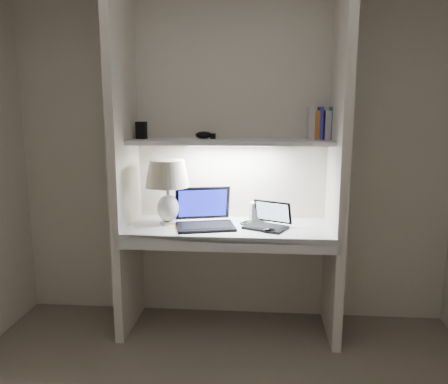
# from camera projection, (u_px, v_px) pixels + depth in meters

# --- Properties ---
(back_wall) EXTENTS (3.20, 0.01, 2.50)m
(back_wall) POSITION_uv_depth(u_px,v_px,m) (232.00, 154.00, 3.23)
(back_wall) COLOR beige
(back_wall) RESTS_ON floor
(alcove_panel_left) EXTENTS (0.06, 0.55, 2.50)m
(alcove_panel_left) POSITION_uv_depth(u_px,v_px,m) (124.00, 157.00, 3.02)
(alcove_panel_left) COLOR beige
(alcove_panel_left) RESTS_ON floor
(alcove_panel_right) EXTENTS (0.06, 0.55, 2.50)m
(alcove_panel_right) POSITION_uv_depth(u_px,v_px,m) (338.00, 159.00, 2.90)
(alcove_panel_right) COLOR beige
(alcove_panel_right) RESTS_ON floor
(desk) EXTENTS (1.40, 0.55, 0.04)m
(desk) POSITION_uv_depth(u_px,v_px,m) (229.00, 229.00, 3.05)
(desk) COLOR white
(desk) RESTS_ON alcove_panel_left
(desk_apron) EXTENTS (1.46, 0.03, 0.10)m
(desk_apron) POSITION_uv_depth(u_px,v_px,m) (226.00, 244.00, 2.81)
(desk_apron) COLOR silver
(desk_apron) RESTS_ON desk
(shelf) EXTENTS (1.40, 0.36, 0.03)m
(shelf) POSITION_uv_depth(u_px,v_px,m) (230.00, 142.00, 3.04)
(shelf) COLOR silver
(shelf) RESTS_ON back_wall
(strip_light) EXTENTS (0.60, 0.04, 0.02)m
(strip_light) POSITION_uv_depth(u_px,v_px,m) (230.00, 145.00, 3.04)
(strip_light) COLOR white
(strip_light) RESTS_ON shelf
(table_lamp) EXTENTS (0.31, 0.31, 0.46)m
(table_lamp) POSITION_uv_depth(u_px,v_px,m) (167.00, 181.00, 3.06)
(table_lamp) COLOR white
(table_lamp) RESTS_ON desk
(laptop_main) EXTENTS (0.46, 0.42, 0.26)m
(laptop_main) POSITION_uv_depth(u_px,v_px,m) (204.00, 217.00, 3.06)
(laptop_main) COLOR black
(laptop_main) RESTS_ON desk
(laptop_netbook) EXTENTS (0.35, 0.33, 0.18)m
(laptop_netbook) POSITION_uv_depth(u_px,v_px,m) (268.00, 222.00, 3.01)
(laptop_netbook) COLOR black
(laptop_netbook) RESTS_ON desk
(speaker) EXTENTS (0.12, 0.10, 0.14)m
(speaker) POSITION_uv_depth(u_px,v_px,m) (257.00, 212.00, 3.17)
(speaker) COLOR silver
(speaker) RESTS_ON desk
(mouse) EXTENTS (0.10, 0.07, 0.03)m
(mouse) POSITION_uv_depth(u_px,v_px,m) (269.00, 230.00, 2.89)
(mouse) COLOR black
(mouse) RESTS_ON desk
(cable_coil) EXTENTS (0.11, 0.11, 0.01)m
(cable_coil) POSITION_uv_depth(u_px,v_px,m) (250.00, 222.00, 3.13)
(cable_coil) COLOR black
(cable_coil) RESTS_ON desk
(sticky_note) EXTENTS (0.07, 0.07, 0.00)m
(sticky_note) POSITION_uv_depth(u_px,v_px,m) (173.00, 227.00, 3.02)
(sticky_note) COLOR yellow
(sticky_note) RESTS_ON desk
(book_row) EXTENTS (0.21, 0.15, 0.23)m
(book_row) POSITION_uv_depth(u_px,v_px,m) (323.00, 124.00, 3.07)
(book_row) COLOR white
(book_row) RESTS_ON shelf
(shelf_box) EXTENTS (0.08, 0.06, 0.12)m
(shelf_box) POSITION_uv_depth(u_px,v_px,m) (141.00, 130.00, 3.12)
(shelf_box) COLOR black
(shelf_box) RESTS_ON shelf
(shelf_gadget) EXTENTS (0.15, 0.13, 0.05)m
(shelf_gadget) POSITION_uv_depth(u_px,v_px,m) (204.00, 135.00, 3.12)
(shelf_gadget) COLOR black
(shelf_gadget) RESTS_ON shelf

